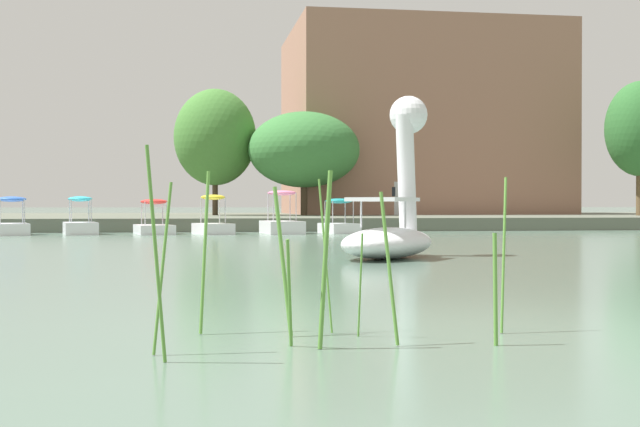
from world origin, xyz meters
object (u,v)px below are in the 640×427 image
at_px(pedal_boat_cyan, 80,223).
at_px(tree_sapling_by_fence, 215,137).
at_px(parked_van, 357,197).
at_px(pedal_boat_red, 154,224).
at_px(pedal_boat_pink, 282,222).
at_px(tree_broadleaf_right, 304,150).
at_px(swan_boat, 393,214).
at_px(pedal_boat_blue, 12,224).
at_px(pedal_boat_yellow, 213,223).
at_px(pedal_boat_teal, 339,222).

distance_m(pedal_boat_cyan, tree_sapling_by_fence, 14.76).
xyz_separation_m(tree_sapling_by_fence, parked_van, (7.82, 0.67, -3.18)).
xyz_separation_m(pedal_boat_red, pedal_boat_cyan, (-2.73, 0.10, 0.04)).
relative_size(pedal_boat_pink, pedal_boat_cyan, 1.06).
bearing_deg(tree_broadleaf_right, parked_van, 35.26).
bearing_deg(swan_boat, pedal_boat_red, 110.36).
bearing_deg(pedal_boat_blue, tree_broadleaf_right, 43.91).
xyz_separation_m(pedal_boat_pink, pedal_boat_blue, (-10.01, -0.26, -0.04)).
relative_size(pedal_boat_yellow, pedal_boat_red, 0.90).
bearing_deg(swan_boat, pedal_boat_cyan, 118.55).
xyz_separation_m(pedal_boat_cyan, tree_sapling_by_fence, (5.26, 13.11, 4.30)).
relative_size(tree_sapling_by_fence, tree_broadleaf_right, 0.88).
relative_size(pedal_boat_blue, tree_broadleaf_right, 0.32).
bearing_deg(tree_sapling_by_fence, pedal_boat_yellow, -91.33).
distance_m(pedal_boat_teal, tree_broadleaf_right, 11.93).
relative_size(pedal_boat_pink, tree_broadleaf_right, 0.33).
bearing_deg(tree_broadleaf_right, pedal_boat_yellow, -112.64).
height_order(pedal_boat_pink, pedal_boat_cyan, pedal_boat_pink).
relative_size(swan_boat, pedal_boat_blue, 1.44).
relative_size(pedal_boat_teal, parked_van, 0.46).
relative_size(pedal_boat_red, pedal_boat_blue, 0.97).
bearing_deg(pedal_boat_red, pedal_boat_cyan, 177.90).
height_order(pedal_boat_blue, tree_broadleaf_right, tree_broadleaf_right).
bearing_deg(pedal_boat_cyan, pedal_boat_red, -2.10).
height_order(pedal_boat_teal, pedal_boat_yellow, pedal_boat_yellow).
height_order(pedal_boat_yellow, pedal_boat_blue, pedal_boat_yellow).
distance_m(swan_boat, pedal_boat_teal, 15.74).
bearing_deg(tree_sapling_by_fence, pedal_boat_pink, -79.93).
distance_m(pedal_boat_red, pedal_boat_cyan, 2.73).
height_order(pedal_boat_yellow, parked_van, parked_van).
distance_m(pedal_boat_pink, pedal_boat_red, 4.86).
xyz_separation_m(swan_boat, pedal_boat_cyan, (-8.47, 15.57, -0.51)).
bearing_deg(pedal_boat_teal, pedal_boat_red, -178.35).
relative_size(pedal_boat_red, tree_sapling_by_fence, 0.35).
distance_m(pedal_boat_yellow, pedal_boat_cyan, 4.95).
bearing_deg(pedal_boat_cyan, tree_sapling_by_fence, 68.15).
xyz_separation_m(pedal_boat_blue, tree_broadleaf_right, (12.26, 11.81, 3.58)).
xyz_separation_m(pedal_boat_teal, parked_van, (3.21, 13.67, 1.11)).
xyz_separation_m(pedal_boat_cyan, tree_broadleaf_right, (9.85, 11.49, 3.57)).
bearing_deg(pedal_boat_red, swan_boat, -69.64).
xyz_separation_m(pedal_boat_teal, tree_sapling_by_fence, (-4.61, 13.00, 4.28)).
bearing_deg(parked_van, tree_sapling_by_fence, -175.12).
relative_size(pedal_boat_cyan, tree_broadleaf_right, 0.31).
distance_m(pedal_boat_cyan, parked_van, 19.03).
xyz_separation_m(pedal_boat_yellow, tree_broadleaf_right, (4.91, 11.76, 3.59)).
bearing_deg(pedal_boat_pink, pedal_boat_red, -179.45).
distance_m(pedal_boat_teal, pedal_boat_cyan, 9.86).
bearing_deg(pedal_boat_red, pedal_boat_blue, -177.65).
xyz_separation_m(pedal_boat_pink, pedal_boat_cyan, (-7.59, 0.05, -0.04)).
relative_size(swan_boat, parked_van, 0.75).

